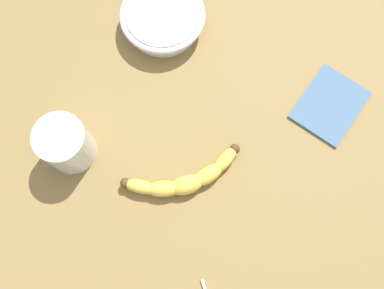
{
  "coord_description": "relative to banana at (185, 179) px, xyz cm",
  "views": [
    {
      "loc": [
        16.85,
        14.65,
        81.1
      ],
      "look_at": [
        -0.45,
        1.61,
        5.0
      ],
      "focal_mm": 39.23,
      "sensor_mm": 36.0,
      "label": 1
    }
  ],
  "objects": [
    {
      "name": "banana",
      "position": [
        0.0,
        0.0,
        0.0
      ],
      "size": [
        19.75,
        14.74,
        3.56
      ],
      "rotation": [
        0.0,
        0.0,
        2.53
      ],
      "color": "yellow",
      "rests_on": "wooden_tabletop"
    },
    {
      "name": "ceramic_bowl",
      "position": [
        -23.77,
        -23.79,
        0.91
      ],
      "size": [
        17.45,
        17.45,
        4.5
      ],
      "color": "white",
      "rests_on": "wooden_tabletop"
    },
    {
      "name": "smoothie_glass",
      "position": [
        8.33,
        -20.82,
        2.91
      ],
      "size": [
        9.22,
        9.22,
        9.97
      ],
      "color": "silver",
      "rests_on": "wooden_tabletop"
    },
    {
      "name": "wooden_tabletop",
      "position": [
        -5.65,
        -4.59,
        -3.28
      ],
      "size": [
        120.0,
        120.0,
        3.0
      ],
      "primitive_type": "cube",
      "color": "olive",
      "rests_on": "ground"
    },
    {
      "name": "folded_napkin",
      "position": [
        -29.53,
        13.71,
        -1.48
      ],
      "size": [
        14.31,
        11.39,
        0.6
      ],
      "primitive_type": "cube",
      "rotation": [
        0.0,
        0.0,
        0.02
      ],
      "color": "slate",
      "rests_on": "wooden_tabletop"
    }
  ]
}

